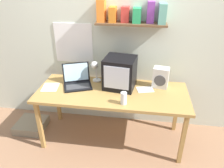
% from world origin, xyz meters
% --- Properties ---
extents(ground_plane, '(12.00, 12.00, 0.00)m').
position_xyz_m(ground_plane, '(0.00, 0.00, 0.00)').
color(ground_plane, '#956C4F').
extents(back_wall, '(5.60, 0.24, 2.60)m').
position_xyz_m(back_wall, '(0.00, 0.48, 1.30)').
color(back_wall, silver).
rests_on(back_wall, ground_plane).
extents(corner_desk, '(1.80, 0.72, 0.72)m').
position_xyz_m(corner_desk, '(0.00, 0.00, 0.67)').
color(corner_desk, '#AC8344').
rests_on(corner_desk, ground_plane).
extents(crt_monitor, '(0.40, 0.39, 0.38)m').
position_xyz_m(crt_monitor, '(0.08, 0.13, 0.91)').
color(crt_monitor, black).
rests_on(crt_monitor, corner_desk).
extents(laptop, '(0.42, 0.40, 0.26)m').
position_xyz_m(laptop, '(-0.46, 0.11, 0.79)').
color(laptop, black).
rests_on(laptop, corner_desk).
extents(desk_lamp, '(0.11, 0.16, 0.29)m').
position_xyz_m(desk_lamp, '(-0.25, 0.21, 0.92)').
color(desk_lamp, silver).
rests_on(desk_lamp, corner_desk).
extents(juice_glass, '(0.07, 0.07, 0.14)m').
position_xyz_m(juice_glass, '(0.16, -0.25, 0.78)').
color(juice_glass, white).
rests_on(juice_glass, corner_desk).
extents(space_heater, '(0.20, 0.16, 0.26)m').
position_xyz_m(space_heater, '(0.57, 0.20, 0.85)').
color(space_heater, white).
rests_on(space_heater, corner_desk).
extents(printed_handout, '(0.23, 0.19, 0.00)m').
position_xyz_m(printed_handout, '(0.39, 0.10, 0.72)').
color(printed_handout, white).
rests_on(printed_handout, corner_desk).
extents(loose_paper_near_monitor, '(0.22, 0.24, 0.00)m').
position_xyz_m(loose_paper_near_monitor, '(-0.77, -0.01, 0.72)').
color(loose_paper_near_monitor, white).
rests_on(loose_paper_near_monitor, corner_desk).
extents(floor_cushion, '(0.39, 0.39, 0.11)m').
position_xyz_m(floor_cushion, '(-1.16, 0.03, 0.06)').
color(floor_cushion, gray).
rests_on(floor_cushion, ground_plane).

